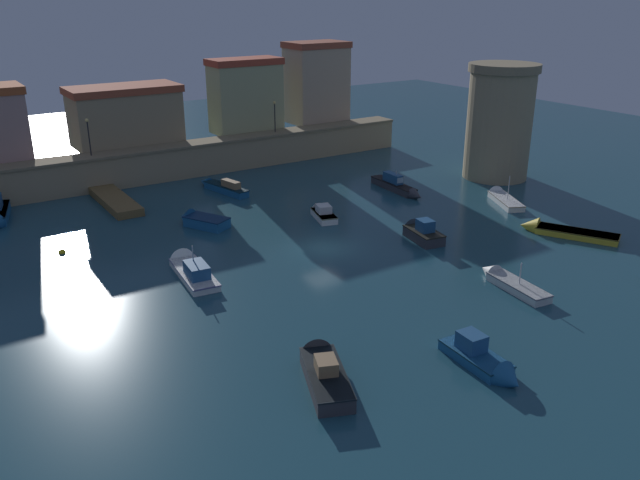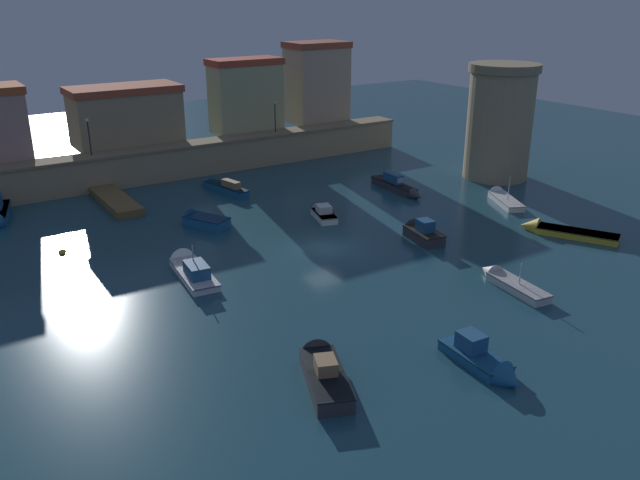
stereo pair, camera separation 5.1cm
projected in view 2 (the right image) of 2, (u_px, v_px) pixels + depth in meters
name	position (u px, v px, depth m)	size (l,w,h in m)	color
ground_plane	(323.00, 248.00, 48.50)	(140.03, 140.03, 0.00)	#1E4756
quay_wall	(191.00, 159.00, 67.18)	(50.75, 2.91, 3.34)	#9E8966
old_town_backdrop	(174.00, 104.00, 68.16)	(44.22, 5.51, 9.24)	tan
fortress_tower	(500.00, 121.00, 64.84)	(6.90, 6.90, 11.30)	#9E8966
pier_dock	(116.00, 201.00, 58.20)	(2.30, 8.96, 0.70)	brown
quay_lamp_0	(88.00, 131.00, 60.73)	(0.32, 0.32, 3.47)	black
quay_lamp_1	(275.00, 111.00, 70.86)	(0.32, 0.32, 3.36)	black
moored_boat_0	(222.00, 187.00, 62.06)	(2.51, 6.99, 1.52)	#195689
moored_boat_1	(420.00, 232.00, 50.27)	(2.42, 4.59, 2.12)	#333338
moored_boat_2	(501.00, 197.00, 59.45)	(4.12, 6.32, 3.13)	white
moored_boat_4	(559.00, 231.00, 51.18)	(4.99, 7.33, 1.63)	gold
moored_boat_5	(507.00, 281.00, 42.35)	(2.10, 6.00, 2.36)	silver
moored_boat_6	(322.00, 367.00, 32.35)	(3.96, 6.46, 1.92)	#333338
moored_boat_7	(485.00, 362.00, 32.94)	(1.97, 5.17, 1.98)	#195689
moored_boat_8	(398.00, 186.00, 61.95)	(1.64, 7.44, 2.14)	#333338
moored_boat_9	(189.00, 267.00, 44.29)	(2.56, 7.29, 2.95)	white
moored_boat_10	(200.00, 220.00, 53.02)	(3.61, 4.76, 1.67)	#195689
moored_boat_12	(322.00, 212.00, 55.03)	(2.47, 4.40, 1.57)	white
mooring_buoy_0	(62.00, 253.00, 47.70)	(0.56, 0.56, 0.56)	yellow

